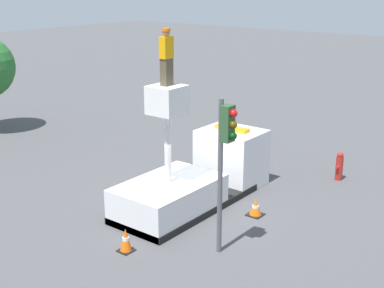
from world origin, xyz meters
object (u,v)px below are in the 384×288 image
(bucket_truck, at_px, (198,178))
(worker, at_px, (166,57))
(traffic_cone_curbside, at_px, (255,208))
(fire_hydrant, at_px, (339,166))
(traffic_cone_rear, at_px, (126,240))
(traffic_light_pole, at_px, (225,147))

(bucket_truck, bearing_deg, worker, 180.00)
(traffic_cone_curbside, bearing_deg, bucket_truck, 94.79)
(bucket_truck, distance_m, worker, 4.69)
(fire_hydrant, xyz_separation_m, traffic_cone_rear, (-9.25, 2.49, -0.22))
(traffic_cone_rear, height_order, traffic_cone_curbside, traffic_cone_rear)
(fire_hydrant, bearing_deg, traffic_cone_rear, 164.92)
(worker, xyz_separation_m, fire_hydrant, (6.62, -3.11, -4.71))
(fire_hydrant, xyz_separation_m, traffic_cone_curbside, (-4.83, 0.83, -0.29))
(bucket_truck, height_order, traffic_light_pole, traffic_light_pole)
(traffic_cone_rear, distance_m, traffic_cone_curbside, 4.72)
(traffic_cone_curbside, bearing_deg, traffic_light_pole, -167.35)
(traffic_light_pole, height_order, traffic_cone_curbside, traffic_light_pole)
(worker, distance_m, traffic_cone_curbside, 5.78)
(worker, height_order, traffic_cone_curbside, worker)
(traffic_light_pole, distance_m, traffic_cone_rear, 4.02)
(worker, bearing_deg, fire_hydrant, -25.13)
(bucket_truck, height_order, traffic_cone_curbside, bucket_truck)
(bucket_truck, bearing_deg, traffic_light_pole, -131.66)
(bucket_truck, distance_m, traffic_cone_curbside, 2.36)
(bucket_truck, bearing_deg, traffic_cone_rear, -171.73)
(bucket_truck, xyz_separation_m, traffic_light_pole, (-2.57, -2.89, 2.35))
(traffic_light_pole, bearing_deg, traffic_cone_curbside, 12.65)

